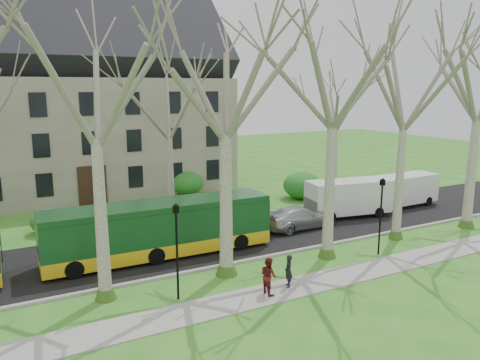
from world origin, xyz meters
name	(u,v)px	position (x,y,z in m)	size (l,w,h in m)	color
ground	(279,267)	(0.00, 0.00, 0.00)	(120.00, 120.00, 0.00)	#317922
sidewalk	(308,284)	(0.00, -2.50, 0.03)	(70.00, 2.00, 0.06)	gray
road	(232,238)	(0.00, 5.50, 0.03)	(80.00, 8.00, 0.06)	black
curb	(265,257)	(0.00, 1.50, 0.07)	(80.00, 0.25, 0.14)	#A5A39E
building	(74,101)	(-6.00, 24.00, 8.07)	(26.50, 12.20, 16.00)	gray
tree_row_verge	(278,134)	(0.00, 0.30, 7.00)	(49.00, 7.00, 14.00)	gray
tree_row_far	(178,135)	(-1.33, 11.00, 6.00)	(33.00, 7.00, 12.00)	gray
lamp_row	(291,225)	(0.00, -1.00, 2.57)	(36.22, 0.22, 4.30)	black
hedges	(122,202)	(-4.67, 14.00, 1.00)	(30.60, 8.60, 2.00)	#1C6424
bus_follow	(160,228)	(-4.95, 4.49, 1.63)	(12.52, 2.61, 3.13)	#13431C
sedan	(299,217)	(4.83, 5.08, 0.80)	(2.08, 5.11, 1.48)	#B1B1B6
van_a	(348,198)	(9.64, 5.82, 1.38)	(6.04, 2.20, 2.63)	silver
van_b	(404,191)	(15.49, 6.09, 1.29)	(5.65, 2.05, 2.46)	silver
pedestrian_a	(288,271)	(-0.98, -2.29, 0.83)	(0.56, 0.37, 1.54)	black
pedestrian_b	(268,276)	(-2.21, -2.51, 0.92)	(0.83, 0.65, 1.72)	#5B1415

